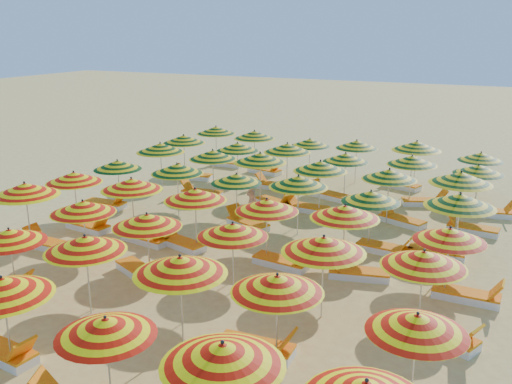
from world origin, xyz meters
TOP-DOWN VIEW (x-y plane):
  - ground at (0.00, 0.00)m, footprint 120.00×120.00m
  - umbrella_2 at (-1.19, -8.82)m, footprint 2.28×2.28m
  - umbrella_3 at (1.51, -8.94)m, footprint 2.40×2.40m
  - umbrella_4 at (3.99, -9.08)m, footprint 2.45×2.45m
  - umbrella_7 at (-3.79, -6.33)m, footprint 2.46×2.46m
  - umbrella_8 at (-1.39, -6.18)m, footprint 2.03×2.03m
  - umbrella_9 at (1.49, -6.44)m, footprint 2.70×2.70m
  - umbrella_10 at (3.67, -6.17)m, footprint 2.06×2.06m
  - umbrella_11 at (6.55, -6.46)m, footprint 2.14×2.14m
  - umbrella_12 at (-6.11, -3.60)m, footprint 2.44×2.44m
  - umbrella_13 at (-3.61, -3.80)m, footprint 2.03×2.03m
  - umbrella_14 at (-1.18, -3.97)m, footprint 2.24×2.24m
  - umbrella_15 at (1.26, -3.56)m, footprint 2.43×2.43m
  - umbrella_16 at (3.88, -3.88)m, footprint 2.21×2.21m
  - umbrella_17 at (6.16, -3.55)m, footprint 2.46×2.46m
  - umbrella_18 at (-6.21, -1.34)m, footprint 2.20×2.20m
  - umbrella_19 at (-3.65, -1.42)m, footprint 2.10×2.10m
  - umbrella_20 at (-1.20, -1.42)m, footprint 2.17×2.17m
  - umbrella_21 at (1.20, -1.27)m, footprint 2.37×2.37m
  - umbrella_22 at (3.55, -1.08)m, footprint 2.40×2.40m
  - umbrella_23 at (6.46, -1.42)m, footprint 2.04×2.04m
  - umbrella_24 at (-6.31, 1.17)m, footprint 2.34×2.34m
  - umbrella_25 at (-3.65, 1.31)m, footprint 2.27×2.27m
  - umbrella_26 at (-1.22, 1.43)m, footprint 2.21×2.21m
  - umbrella_27 at (1.19, 1.34)m, footprint 2.63×2.63m
  - umbrella_28 at (3.74, 1.10)m, footprint 2.36×2.36m
  - umbrella_29 at (6.40, 1.15)m, footprint 2.68×2.68m
  - umbrella_30 at (-6.16, 3.86)m, footprint 2.14×2.14m
  - umbrella_31 at (-3.62, 3.94)m, footprint 2.55×2.55m
  - umbrella_32 at (-1.39, 3.80)m, footprint 2.79×2.79m
  - umbrella_33 at (1.13, 3.72)m, footprint 2.10×2.10m
  - umbrella_34 at (3.70, 3.84)m, footprint 2.33×2.33m
  - umbrella_35 at (6.12, 3.85)m, footprint 2.65×2.65m
  - umbrella_36 at (-6.54, 6.31)m, footprint 2.54×2.54m
  - umbrella_37 at (-3.64, 6.18)m, footprint 2.39×2.39m
  - umbrella_38 at (-1.27, 6.29)m, footprint 2.57×2.57m
  - umbrella_39 at (1.38, 6.16)m, footprint 2.19×2.19m
  - umbrella_40 at (4.00, 6.46)m, footprint 2.55×2.55m
  - umbrella_41 at (6.49, 6.40)m, footprint 2.13×2.13m
  - umbrella_42 at (-6.38, 9.10)m, footprint 2.05×2.05m
  - umbrella_43 at (-4.00, 8.70)m, footprint 2.36×2.36m
  - umbrella_44 at (-1.13, 8.72)m, footprint 2.44×2.44m
  - umbrella_45 at (1.07, 8.88)m, footprint 2.09×2.09m
  - umbrella_46 at (3.74, 8.76)m, footprint 2.31×2.31m
  - umbrella_47 at (6.36, 8.90)m, footprint 2.08×2.08m
  - lounger_2 at (-1.69, -8.58)m, footprint 1.79×0.77m
  - lounger_6 at (-4.29, -6.31)m, footprint 1.81×0.87m
  - lounger_7 at (3.17, -6.04)m, footprint 1.76×0.66m
  - lounger_8 at (-5.61, -3.36)m, footprint 1.75×0.63m
  - lounger_9 at (-1.69, -3.81)m, footprint 1.82×1.25m
  - lounger_10 at (6.76, -3.79)m, footprint 1.82×1.20m
  - lounger_11 at (-5.62, -1.45)m, footprint 1.79×0.78m
  - lounger_12 at (-3.05, -1.59)m, footprint 1.80×0.83m
  - lounger_13 at (-1.79, -1.42)m, footprint 1.82×1.01m
  - lounger_14 at (1.80, -1.45)m, footprint 1.79×0.79m
  - lounger_15 at (4.06, -1.26)m, footprint 1.82×0.96m
  - lounger_16 at (7.06, -1.39)m, footprint 1.74×0.62m
  - lounger_17 at (-6.82, 0.93)m, footprint 1.76×0.66m
  - lounger_18 at (-0.72, 1.26)m, footprint 1.83×1.16m
  - lounger_19 at (4.34, 0.97)m, footprint 1.78×0.75m
  - lounger_20 at (5.90, 1.34)m, footprint 1.75×0.62m
  - lounger_21 at (-4.22, 3.91)m, footprint 1.78×0.74m
  - lounger_22 at (-0.80, 3.95)m, footprint 1.82×1.18m
  - lounger_23 at (0.54, 3.91)m, footprint 1.76×0.67m
  - lounger_24 at (4.20, 3.98)m, footprint 1.83×1.16m
  - lounger_25 at (6.62, 4.11)m, footprint 1.77×0.71m
  - lounger_26 at (-6.04, 6.20)m, footprint 1.81×0.87m
  - lounger_27 at (-1.87, 6.31)m, footprint 1.74×0.61m
  - lounger_28 at (0.78, 5.97)m, footprint 1.83×1.08m
  - lounger_29 at (4.59, 6.72)m, footprint 1.82×1.20m
  - lounger_30 at (7.08, 6.31)m, footprint 1.81×0.91m
  - lounger_31 at (-5.88, 9.22)m, footprint 1.75×0.63m
  - lounger_32 at (-3.40, 8.65)m, footprint 1.81×0.92m
  - lounger_33 at (3.15, 8.83)m, footprint 1.83×1.07m
  - beachgoer_a at (-1.00, 2.23)m, footprint 0.58×0.47m

SIDE VIEW (x-z plane):
  - ground at x=0.00m, z-range 0.00..0.00m
  - lounger_2 at x=-1.69m, z-range -0.19..0.50m
  - lounger_6 at x=-4.29m, z-range -0.19..0.50m
  - lounger_7 at x=3.17m, z-range -0.19..0.50m
  - lounger_8 at x=-5.61m, z-range -0.19..0.50m
  - lounger_9 at x=-1.69m, z-range -0.19..0.50m
  - lounger_10 at x=6.76m, z-range -0.19..0.50m
  - lounger_11 at x=-5.62m, z-range -0.19..0.50m
  - lounger_12 at x=-3.05m, z-range -0.19..0.50m
  - lounger_13 at x=-1.79m, z-range -0.19..0.50m
  - lounger_14 at x=1.80m, z-range -0.19..0.50m
  - lounger_15 at x=4.06m, z-range -0.19..0.50m
  - lounger_16 at x=7.06m, z-range -0.19..0.50m
  - lounger_17 at x=-6.82m, z-range -0.19..0.50m
  - lounger_18 at x=-0.72m, z-range -0.19..0.50m
  - lounger_19 at x=4.34m, z-range -0.19..0.50m
  - lounger_20 at x=5.90m, z-range -0.19..0.50m
  - lounger_21 at x=-4.22m, z-range -0.19..0.50m
  - lounger_22 at x=-0.80m, z-range -0.19..0.50m
  - lounger_23 at x=0.54m, z-range -0.19..0.50m
  - lounger_24 at x=4.20m, z-range -0.19..0.50m
  - lounger_25 at x=6.62m, z-range -0.19..0.50m
  - lounger_26 at x=-6.04m, z-range -0.19..0.50m
  - lounger_27 at x=-1.87m, z-range -0.19..0.50m
  - lounger_28 at x=0.78m, z-range -0.19..0.50m
  - lounger_29 at x=4.59m, z-range -0.19..0.50m
  - lounger_30 at x=7.08m, z-range -0.19..0.50m
  - lounger_31 at x=-5.88m, z-range -0.19..0.50m
  - lounger_32 at x=-3.40m, z-range -0.19..0.50m
  - lounger_33 at x=3.15m, z-range -0.19..0.50m
  - beachgoer_a at x=-1.00m, z-range 0.00..1.36m
  - umbrella_26 at x=-1.22m, z-range 0.74..2.67m
  - umbrella_3 at x=1.51m, z-range 0.74..2.69m
  - umbrella_44 at x=-1.13m, z-range 0.75..2.71m
  - umbrella_47 at x=6.36m, z-range 0.75..2.71m
  - umbrella_7 at x=-3.79m, z-range 0.75..2.72m
  - umbrella_24 at x=-6.31m, z-range 0.75..2.73m
  - umbrella_11 at x=6.55m, z-range 0.76..2.74m
  - umbrella_41 at x=6.49m, z-range 0.76..2.75m
  - umbrella_23 at x=6.46m, z-range 0.76..2.76m
  - umbrella_28 at x=3.74m, z-range 0.76..2.76m
  - umbrella_39 at x=1.38m, z-range 0.76..2.77m
  - umbrella_37 at x=-3.64m, z-range 0.76..2.78m
  - umbrella_15 at x=1.26m, z-range 0.77..2.78m
  - umbrella_21 at x=1.20m, z-range 0.78..2.82m
  - umbrella_45 at x=1.07m, z-range 0.78..2.82m
  - umbrella_14 at x=-1.18m, z-range 0.78..2.82m
  - umbrella_13 at x=-3.61m, z-range 0.78..2.83m
  - umbrella_10 at x=3.67m, z-range 0.79..2.87m
  - umbrella_17 at x=6.16m, z-range 0.79..2.88m
  - umbrella_25 at x=-3.65m, z-range 0.79..2.88m
  - umbrella_18 at x=-6.21m, z-range 0.79..2.89m
  - umbrella_34 at x=3.70m, z-range 0.80..2.89m
  - umbrella_40 at x=4.00m, z-range 0.80..2.90m
  - umbrella_31 at x=-3.62m, z-range 0.80..2.90m
  - umbrella_42 at x=-6.38m, z-range 0.80..2.91m
  - umbrella_36 at x=-6.54m, z-range 0.80..2.91m
  - umbrella_20 at x=-1.20m, z-range 0.80..2.92m
  - umbrella_8 at x=-1.39m, z-range 0.80..2.92m
  - umbrella_22 at x=3.55m, z-range 0.81..2.93m
  - umbrella_43 at x=-4.00m, z-range 0.81..2.94m
  - umbrella_2 at x=-1.19m, z-range 0.82..2.97m
  - umbrella_27 at x=1.19m, z-range 0.82..2.97m
  - umbrella_4 at x=3.99m, z-range 0.82..2.99m
  - umbrella_33 at x=1.13m, z-range 0.82..2.99m
  - umbrella_19 at x=-3.65m, z-range 0.83..3.00m
  - umbrella_38 at x=-1.27m, z-range 0.83..3.00m
  - umbrella_16 at x=3.88m, z-range 0.83..3.00m
  - umbrella_30 at x=-6.16m, z-range 0.84..3.04m
  - umbrella_9 at x=1.49m, z-range 0.84..3.04m
  - umbrella_29 at x=6.40m, z-range 0.85..3.08m
  - umbrella_32 at x=-1.39m, z-range 0.85..3.08m
  - umbrella_46 at x=3.74m, z-range 0.86..3.11m
  - umbrella_35 at x=6.12m, z-range 0.86..3.12m
  - umbrella_12 at x=-6.11m, z-range 0.86..3.13m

